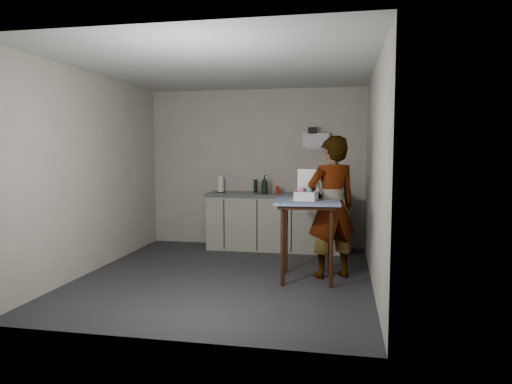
% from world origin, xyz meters
% --- Properties ---
extents(ground, '(4.00, 4.00, 0.00)m').
position_xyz_m(ground, '(0.00, 0.00, 0.00)').
color(ground, '#2B2B30').
rests_on(ground, ground).
extents(wall_back, '(3.60, 0.02, 2.60)m').
position_xyz_m(wall_back, '(0.00, 1.99, 1.30)').
color(wall_back, beige).
rests_on(wall_back, ground).
extents(wall_right, '(0.02, 4.00, 2.60)m').
position_xyz_m(wall_right, '(1.79, 0.00, 1.30)').
color(wall_right, beige).
rests_on(wall_right, ground).
extents(wall_left, '(0.02, 4.00, 2.60)m').
position_xyz_m(wall_left, '(-1.79, 0.00, 1.30)').
color(wall_left, beige).
rests_on(wall_left, ground).
extents(ceiling, '(3.60, 4.00, 0.01)m').
position_xyz_m(ceiling, '(0.00, 0.00, 2.60)').
color(ceiling, silver).
rests_on(ceiling, wall_back).
extents(kitchen_counter, '(2.24, 0.62, 0.91)m').
position_xyz_m(kitchen_counter, '(0.40, 1.70, 0.43)').
color(kitchen_counter, black).
rests_on(kitchen_counter, ground).
extents(wall_shelf, '(0.42, 0.18, 0.37)m').
position_xyz_m(wall_shelf, '(1.00, 1.92, 1.75)').
color(wall_shelf, white).
rests_on(wall_shelf, ground).
extents(side_table, '(0.81, 0.81, 0.99)m').
position_xyz_m(side_table, '(1.02, 0.02, 0.86)').
color(side_table, '#33190B').
rests_on(side_table, ground).
extents(standing_man, '(0.77, 0.68, 1.77)m').
position_xyz_m(standing_man, '(1.31, 0.22, 0.89)').
color(standing_man, '#B2A593').
rests_on(standing_man, ground).
extents(soap_bottle, '(0.16, 0.16, 0.29)m').
position_xyz_m(soap_bottle, '(0.22, 1.61, 1.06)').
color(soap_bottle, black).
rests_on(soap_bottle, kitchen_counter).
extents(soda_can, '(0.06, 0.06, 0.12)m').
position_xyz_m(soda_can, '(0.41, 1.70, 0.97)').
color(soda_can, red).
rests_on(soda_can, kitchen_counter).
extents(dark_bottle, '(0.06, 0.06, 0.21)m').
position_xyz_m(dark_bottle, '(0.04, 1.74, 1.02)').
color(dark_bottle, black).
rests_on(dark_bottle, kitchen_counter).
extents(paper_towel, '(0.14, 0.14, 0.26)m').
position_xyz_m(paper_towel, '(-0.52, 1.67, 1.03)').
color(paper_towel, black).
rests_on(paper_towel, kitchen_counter).
extents(dish_rack, '(0.45, 0.33, 0.31)m').
position_xyz_m(dish_rack, '(1.17, 1.68, 0.98)').
color(dish_rack, silver).
rests_on(dish_rack, kitchen_counter).
extents(bakery_box, '(0.29, 0.30, 0.37)m').
position_xyz_m(bakery_box, '(1.00, 0.02, 1.07)').
color(bakery_box, white).
rests_on(bakery_box, side_table).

